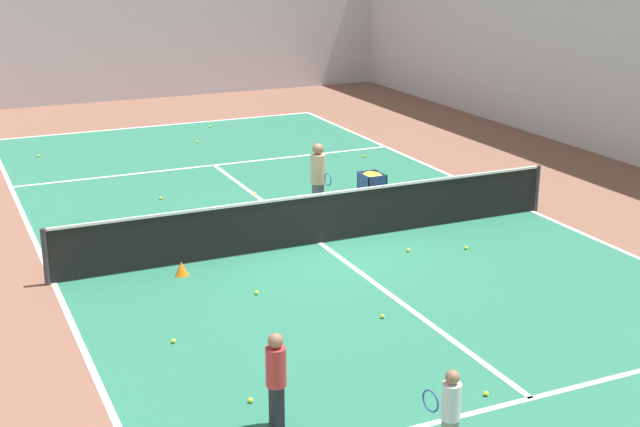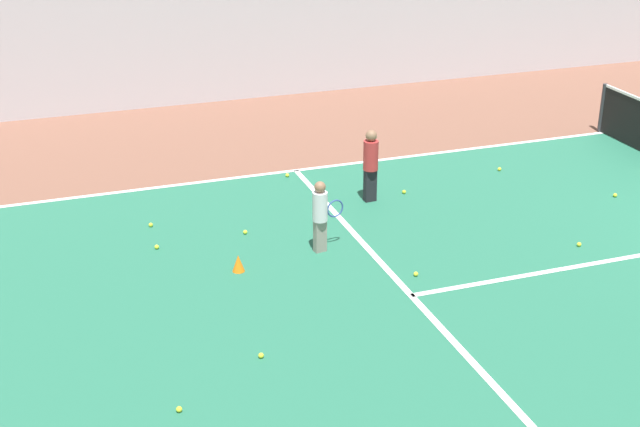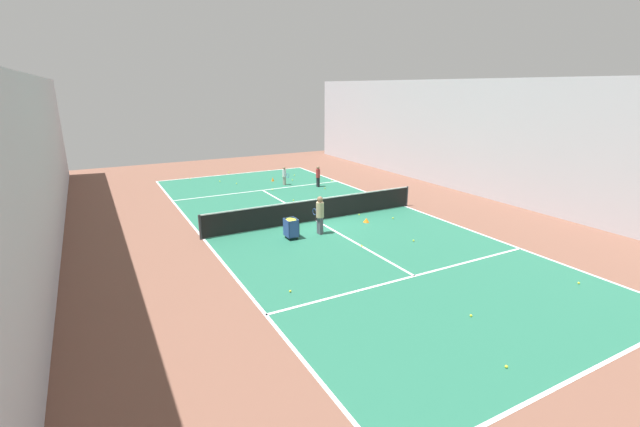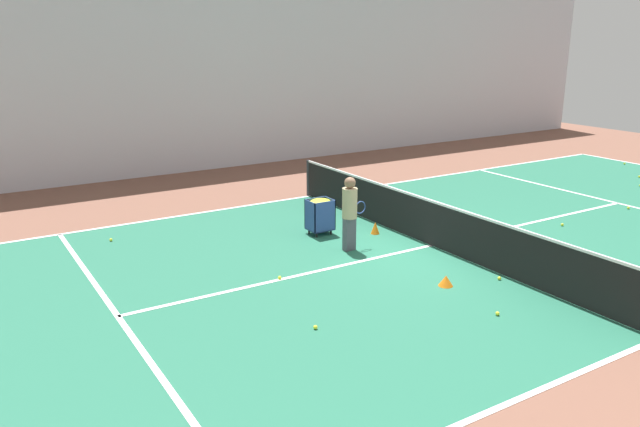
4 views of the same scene
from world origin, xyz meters
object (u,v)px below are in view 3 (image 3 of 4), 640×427
at_px(ball_cart, 291,225).
at_px(player_near_baseline, 284,175).
at_px(coach_at_net, 320,213).
at_px(child_midcourt, 318,175).
at_px(tennis_net, 316,209).
at_px(training_cone_0, 295,225).
at_px(training_cone_1, 364,207).

bearing_deg(ball_cart, player_near_baseline, -112.37).
height_order(player_near_baseline, coach_at_net, coach_at_net).
relative_size(child_midcourt, ball_cart, 1.51).
relative_size(tennis_net, ball_cart, 12.55).
distance_m(tennis_net, player_near_baseline, 7.67).
relative_size(training_cone_0, training_cone_1, 1.11).
bearing_deg(coach_at_net, training_cone_0, 23.43).
height_order(coach_at_net, training_cone_0, coach_at_net).
bearing_deg(training_cone_0, player_near_baseline, -111.02).
height_order(coach_at_net, training_cone_1, coach_at_net).
height_order(tennis_net, training_cone_0, tennis_net).
bearing_deg(training_cone_0, ball_cart, 58.60).
distance_m(player_near_baseline, coach_at_net, 9.47).
bearing_deg(coach_at_net, player_near_baseline, -19.73).
height_order(coach_at_net, ball_cart, coach_at_net).
relative_size(player_near_baseline, training_cone_0, 4.00).
height_order(tennis_net, training_cone_1, tennis_net).
height_order(player_near_baseline, child_midcourt, child_midcourt).
height_order(player_near_baseline, training_cone_1, player_near_baseline).
distance_m(child_midcourt, training_cone_0, 8.05).
distance_m(tennis_net, training_cone_0, 1.48).
distance_m(tennis_net, child_midcourt, 6.88).
bearing_deg(tennis_net, ball_cart, 38.97).
xyz_separation_m(coach_at_net, child_midcourt, (-4.04, -7.69, -0.19)).
height_order(coach_at_net, child_midcourt, coach_at_net).
bearing_deg(child_midcourt, coach_at_net, -32.02).
height_order(tennis_net, player_near_baseline, player_near_baseline).
distance_m(coach_at_net, ball_cart, 1.33).
bearing_deg(training_cone_0, tennis_net, -158.58).
relative_size(tennis_net, training_cone_1, 41.40).
bearing_deg(player_near_baseline, tennis_net, -23.85).
bearing_deg(tennis_net, training_cone_0, 21.42).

